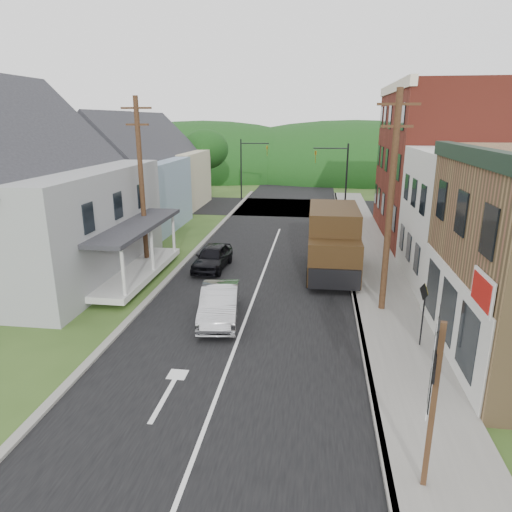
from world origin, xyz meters
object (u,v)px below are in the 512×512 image
at_px(silver_sedan, 220,304).
at_px(route_sign_cluster, 433,383).
at_px(dark_sedan, 213,257).
at_px(delivery_van, 333,242).
at_px(warning_sign, 423,306).

relative_size(silver_sedan, route_sign_cluster, 1.08).
distance_m(dark_sedan, route_sign_cluster, 16.74).
distance_m(silver_sedan, route_sign_cluster, 10.44).
bearing_deg(delivery_van, dark_sedan, 179.70).
distance_m(dark_sedan, delivery_van, 6.51).
bearing_deg(warning_sign, silver_sedan, 156.19).
distance_m(delivery_van, warning_sign, 8.40).
relative_size(route_sign_cluster, warning_sign, 1.66).
bearing_deg(warning_sign, delivery_van, 97.21).
bearing_deg(route_sign_cluster, delivery_van, 112.02).
bearing_deg(warning_sign, route_sign_cluster, -113.91).
height_order(silver_sedan, delivery_van, delivery_van).
distance_m(route_sign_cluster, warning_sign, 6.88).
xyz_separation_m(silver_sedan, delivery_van, (4.64, 6.45, 1.07)).
height_order(delivery_van, warning_sign, delivery_van).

